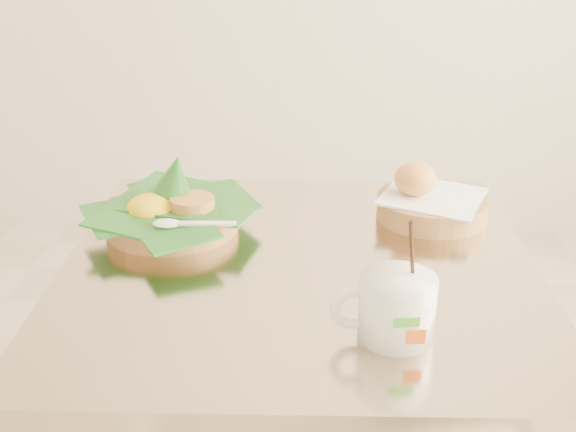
# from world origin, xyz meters

# --- Properties ---
(cafe_table) EXTENTS (0.73, 0.73, 0.75)m
(cafe_table) POSITION_xyz_m (0.16, 0.00, 0.53)
(cafe_table) COLOR gray
(cafe_table) RESTS_ON floor
(rice_basket) EXTENTS (0.27, 0.27, 0.14)m
(rice_basket) POSITION_xyz_m (-0.05, 0.11, 0.79)
(rice_basket) COLOR #AF864B
(rice_basket) RESTS_ON cafe_table
(bread_basket) EXTENTS (0.20, 0.20, 0.10)m
(bread_basket) POSITION_xyz_m (0.37, 0.19, 0.78)
(bread_basket) COLOR #AF864B
(bread_basket) RESTS_ON cafe_table
(coffee_mug) EXTENTS (0.13, 0.10, 0.16)m
(coffee_mug) POSITION_xyz_m (0.29, -0.19, 0.79)
(coffee_mug) COLOR white
(coffee_mug) RESTS_ON cafe_table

